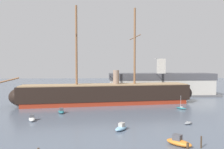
# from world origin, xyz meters

# --- Properties ---
(tall_ship) EXTENTS (70.62, 16.50, 34.01)m
(tall_ship) POSITION_xyz_m (-1.49, 49.09, 3.65)
(tall_ship) COLOR maroon
(tall_ship) RESTS_ON ground
(motorboat_foreground_right) EXTENTS (4.49, 4.41, 1.87)m
(motorboat_foreground_right) POSITION_xyz_m (10.07, 9.21, 0.66)
(motorboat_foreground_right) COLOR orange
(motorboat_foreground_right) RESTS_ON ground
(motorboat_near_centre) EXTENTS (3.52, 3.87, 1.56)m
(motorboat_near_centre) POSITION_xyz_m (1.03, 18.24, 0.55)
(motorboat_near_centre) COLOR #7FB2D6
(motorboat_near_centre) RESTS_ON ground
(motorboat_mid_left) EXTENTS (2.63, 3.90, 1.51)m
(motorboat_mid_left) POSITION_xyz_m (-20.28, 27.04, 0.53)
(motorboat_mid_left) COLOR silver
(motorboat_mid_left) RESTS_ON ground
(dinghy_mid_right) EXTENTS (2.60, 2.18, 0.57)m
(dinghy_mid_right) POSITION_xyz_m (17.10, 22.19, 0.29)
(dinghy_mid_right) COLOR gray
(dinghy_mid_right) RESTS_ON ground
(motorboat_alongside_bow) EXTENTS (2.71, 3.96, 1.54)m
(motorboat_alongside_bow) POSITION_xyz_m (-14.68, 35.22, 0.54)
(motorboat_alongside_bow) COLOR #236670
(motorboat_alongside_bow) RESTS_ON ground
(sailboat_alongside_stern) EXTENTS (2.91, 3.01, 4.20)m
(sailboat_alongside_stern) POSITION_xyz_m (21.68, 39.02, 0.35)
(sailboat_alongside_stern) COLOR #236670
(sailboat_alongside_stern) RESTS_ON ground
(motorboat_far_left) EXTENTS (2.51, 3.34, 1.30)m
(motorboat_far_left) POSITION_xyz_m (-28.07, 53.48, 0.46)
(motorboat_far_left) COLOR #7FB2D6
(motorboat_far_left) RESTS_ON ground
(motorboat_distant_centre) EXTENTS (3.95, 5.25, 2.04)m
(motorboat_distant_centre) POSITION_xyz_m (2.30, 62.04, 0.72)
(motorboat_distant_centre) COLOR gray
(motorboat_distant_centre) RESTS_ON ground
(mooring_piling_left_pair) EXTENTS (0.25, 0.25, 1.98)m
(mooring_piling_left_pair) POSITION_xyz_m (13.43, 8.03, 0.99)
(mooring_piling_left_pair) COLOR #423323
(mooring_piling_left_pair) RESTS_ON ground
(dockside_warehouse_right) EXTENTS (50.41, 13.70, 16.64)m
(dockside_warehouse_right) POSITION_xyz_m (23.65, 69.89, 5.05)
(dockside_warehouse_right) COLOR #565659
(dockside_warehouse_right) RESTS_ON ground
(seagull_in_flight) EXTENTS (0.87, 1.20, 0.14)m
(seagull_in_flight) POSITION_xyz_m (10.80, 28.44, 15.41)
(seagull_in_flight) COLOR silver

